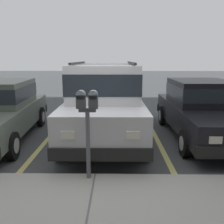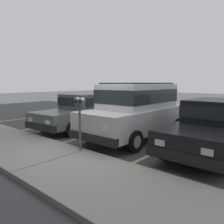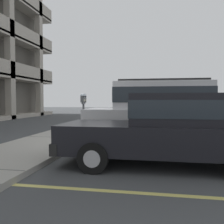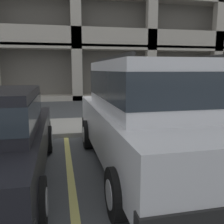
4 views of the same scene
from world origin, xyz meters
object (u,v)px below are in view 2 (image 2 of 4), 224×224
silver_suv (138,109)px  red_sedan (215,124)px  dark_hatchback (83,110)px  parking_meter_near (80,111)px

silver_suv → red_sedan: 2.66m
dark_hatchback → parking_meter_near: parking_meter_near is taller
red_sedan → parking_meter_near: size_ratio=2.97×
red_sedan → dark_hatchback: (5.49, 0.28, 0.00)m
parking_meter_near → silver_suv: bearing=-93.7°
red_sedan → parking_meter_near: (2.81, 2.76, 0.42)m
red_sedan → parking_meter_near: 3.96m
silver_suv → dark_hatchback: 2.87m
dark_hatchback → parking_meter_near: bearing=133.0°
silver_suv → parking_meter_near: bearing=85.8°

